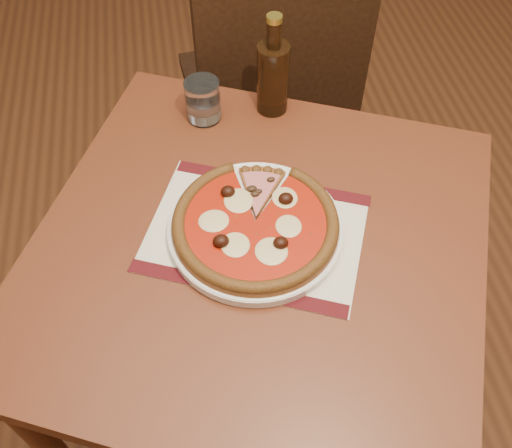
{
  "coord_description": "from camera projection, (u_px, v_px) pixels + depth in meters",
  "views": [
    {
      "loc": [
        -0.46,
        -0.84,
        1.58
      ],
      "look_at": [
        -0.35,
        -0.23,
        0.78
      ],
      "focal_mm": 40.0,
      "sensor_mm": 36.0,
      "label": 1
    }
  ],
  "objects": [
    {
      "name": "pizza",
      "position": [
        255.0,
        222.0,
        1.02
      ],
      "size": [
        0.3,
        0.3,
        0.04
      ],
      "color": "#974F24",
      "rests_on": "plate"
    },
    {
      "name": "plate",
      "position": [
        255.0,
        229.0,
        1.03
      ],
      "size": [
        0.32,
        0.32,
        0.02
      ],
      "primitive_type": "cylinder",
      "color": "white",
      "rests_on": "placemat"
    },
    {
      "name": "water_glass",
      "position": [
        203.0,
        100.0,
        1.19
      ],
      "size": [
        0.07,
        0.07,
        0.09
      ],
      "primitive_type": "cylinder",
      "rotation": [
        0.0,
        0.0,
        -0.0
      ],
      "color": "white",
      "rests_on": "table"
    },
    {
      "name": "ham_slice",
      "position": [
        266.0,
        190.0,
        1.07
      ],
      "size": [
        0.09,
        0.13,
        0.02
      ],
      "rotation": [
        0.0,
        0.0,
        1.3
      ],
      "color": "#974F24",
      "rests_on": "plate"
    },
    {
      "name": "bottle",
      "position": [
        273.0,
        75.0,
        1.18
      ],
      "size": [
        0.07,
        0.07,
        0.22
      ],
      "color": "#321C0C",
      "rests_on": "table"
    },
    {
      "name": "placemat",
      "position": [
        255.0,
        232.0,
        1.04
      ],
      "size": [
        0.46,
        0.41,
        0.0
      ],
      "primitive_type": "cube",
      "rotation": [
        0.0,
        0.0,
        -0.41
      ],
      "color": "beige",
      "rests_on": "table"
    },
    {
      "name": "table",
      "position": [
        258.0,
        273.0,
        1.11
      ],
      "size": [
        1.06,
        1.06,
        0.75
      ],
      "rotation": [
        0.0,
        0.0,
        -0.44
      ],
      "color": "brown",
      "rests_on": "ground"
    },
    {
      "name": "chair_far",
      "position": [
        272.0,
        88.0,
        1.62
      ],
      "size": [
        0.48,
        0.48,
        0.94
      ],
      "rotation": [
        0.0,
        0.0,
        3.23
      ],
      "color": "black",
      "rests_on": "ground"
    }
  ]
}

